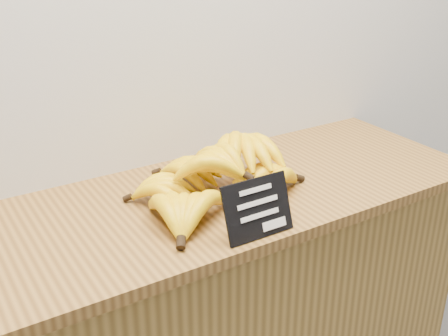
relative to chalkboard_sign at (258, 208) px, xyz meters
The scene contains 3 objects.
counter_top 0.24m from the chalkboard_sign, 84.89° to the left, with size 1.45×0.54×0.03m, color olive.
chalkboard_sign is the anchor object (origin of this frame).
banana_pile 0.21m from the chalkboard_sign, 85.67° to the left, with size 0.53×0.40×0.13m.
Camera 1 is at (-0.73, 1.64, 1.58)m, focal length 45.00 mm.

